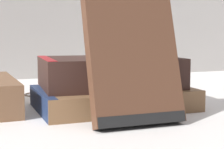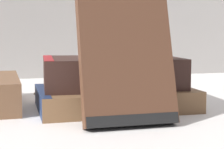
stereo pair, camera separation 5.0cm
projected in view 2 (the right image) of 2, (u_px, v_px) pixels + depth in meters
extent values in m
plane|color=silver|center=(79.00, 112.00, 0.49)|extent=(3.00, 3.00, 0.00)
cube|color=brown|center=(114.00, 98.00, 0.52)|extent=(0.21, 0.14, 0.03)
cube|color=navy|center=(43.00, 101.00, 0.49)|extent=(0.01, 0.13, 0.03)
cube|color=#331E19|center=(111.00, 72.00, 0.53)|extent=(0.19, 0.14, 0.04)
cube|color=maroon|center=(48.00, 73.00, 0.51)|extent=(0.02, 0.12, 0.04)
cube|color=#4C2D1E|center=(126.00, 58.00, 0.42)|extent=(0.11, 0.06, 0.15)
cube|color=black|center=(131.00, 121.00, 0.41)|extent=(0.10, 0.02, 0.02)
cylinder|color=silver|center=(142.00, 56.00, 0.51)|extent=(0.05, 0.05, 0.01)
torus|color=silver|center=(142.00, 56.00, 0.51)|extent=(0.06, 0.06, 0.01)
sphere|color=silver|center=(136.00, 54.00, 0.54)|extent=(0.01, 0.01, 0.01)
torus|color=#4C3828|center=(48.00, 93.00, 0.64)|extent=(0.06, 0.06, 0.00)
torus|color=#4C3828|center=(77.00, 90.00, 0.67)|extent=(0.06, 0.06, 0.00)
cylinder|color=#4C3828|center=(63.00, 91.00, 0.66)|extent=(0.01, 0.01, 0.00)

